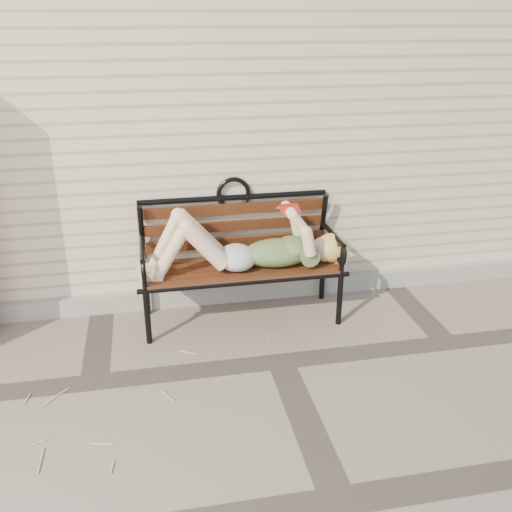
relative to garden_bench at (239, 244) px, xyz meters
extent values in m
plane|color=#78695C|center=(0.16, -0.75, -0.59)|extent=(80.00, 80.00, 0.00)
cube|color=beige|center=(0.16, 2.25, 0.91)|extent=(8.00, 4.00, 3.00)
cube|color=#A39E93|center=(0.16, 0.22, -0.52)|extent=(8.00, 0.10, 0.15)
cylinder|color=black|center=(-0.72, -0.32, -0.38)|extent=(0.04, 0.04, 0.44)
cylinder|color=black|center=(-0.72, 0.12, -0.38)|extent=(0.04, 0.04, 0.44)
cylinder|color=black|center=(0.72, -0.32, -0.38)|extent=(0.04, 0.04, 0.44)
cylinder|color=black|center=(0.72, 0.12, -0.38)|extent=(0.04, 0.04, 0.44)
cube|color=#572A16|center=(0.00, -0.10, -0.16)|extent=(1.48, 0.48, 0.03)
cylinder|color=black|center=(0.00, -0.32, -0.18)|extent=(1.56, 0.04, 0.04)
cylinder|color=black|center=(0.00, 0.12, -0.18)|extent=(1.56, 0.04, 0.04)
torus|color=black|center=(0.00, 0.22, 0.33)|extent=(0.27, 0.04, 0.27)
ellipsoid|color=#0A3B4A|center=(0.27, -0.13, -0.04)|extent=(0.53, 0.30, 0.20)
ellipsoid|color=#0A3B4A|center=(0.39, -0.13, 0.00)|extent=(0.25, 0.29, 0.16)
ellipsoid|color=silver|center=(-0.04, -0.13, -0.05)|extent=(0.29, 0.33, 0.19)
sphere|color=beige|center=(0.65, -0.13, -0.04)|extent=(0.21, 0.21, 0.21)
ellipsoid|color=#E1C254|center=(0.70, -0.13, -0.03)|extent=(0.24, 0.25, 0.22)
cube|color=#A81913|center=(0.35, -0.13, 0.33)|extent=(0.14, 0.02, 0.02)
cube|color=silver|center=(0.35, -0.17, 0.31)|extent=(0.14, 0.09, 0.05)
cube|color=silver|center=(0.35, -0.09, 0.31)|extent=(0.14, 0.09, 0.05)
cube|color=#A81913|center=(0.35, -0.18, 0.31)|extent=(0.15, 0.09, 0.05)
cube|color=#A81913|center=(0.35, -0.09, 0.31)|extent=(0.15, 0.09, 0.05)
cylinder|color=tan|center=(-0.20, -0.65, -0.59)|extent=(0.10, 0.15, 0.01)
cylinder|color=tan|center=(-0.30, -1.95, -0.59)|extent=(0.11, 0.04, 0.01)
cylinder|color=tan|center=(-1.50, -1.54, -0.59)|extent=(0.04, 0.13, 0.01)
cylinder|color=tan|center=(-0.32, -0.99, -0.59)|extent=(0.06, 0.09, 0.01)
cylinder|color=tan|center=(-0.68, -1.43, -0.59)|extent=(0.07, 0.07, 0.01)
cylinder|color=tan|center=(-0.83, -0.56, -0.59)|extent=(0.17, 0.08, 0.01)
cylinder|color=tan|center=(-1.24, -0.54, -0.59)|extent=(0.13, 0.16, 0.01)
cylinder|color=tan|center=(-0.52, -0.63, -0.59)|extent=(0.02, 0.20, 0.01)
cylinder|color=tan|center=(-0.25, -1.08, -0.59)|extent=(0.04, 0.12, 0.01)
cylinder|color=tan|center=(-0.85, -0.86, -0.59)|extent=(0.05, 0.14, 0.01)
camera|label=1|loc=(-0.65, -3.99, 1.63)|focal=40.00mm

